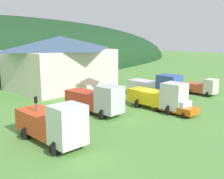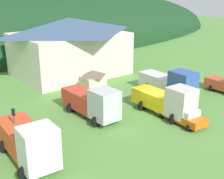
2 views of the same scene
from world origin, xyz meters
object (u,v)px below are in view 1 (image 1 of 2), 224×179
object	(u,v)px
heavy_rig_white	(53,123)
traffic_light_west	(36,112)
depot_building	(61,61)
light_truck_cream	(203,87)
box_truck_blue	(157,86)
tow_truck_silver	(97,99)
service_pickup_orange	(176,107)
traffic_cone_near_pickup	(176,101)
play_shed_cream	(89,88)
flatbed_truck_yellow	(161,96)

from	to	relation	value
heavy_rig_white	traffic_light_west	size ratio (longest dim) A/B	2.07
depot_building	traffic_light_west	xyz separation A→B (m)	(-15.32, -16.99, -2.10)
heavy_rig_white	light_truck_cream	size ratio (longest dim) A/B	1.65
box_truck_blue	tow_truck_silver	bearing A→B (deg)	-89.66
box_truck_blue	traffic_light_west	bearing A→B (deg)	-84.28
service_pickup_orange	traffic_cone_near_pickup	bearing A→B (deg)	123.57
tow_truck_silver	light_truck_cream	size ratio (longest dim) A/B	1.64
heavy_rig_white	light_truck_cream	bearing A→B (deg)	91.59
depot_building	light_truck_cream	world-z (taller)	depot_building
tow_truck_silver	play_shed_cream	bearing A→B (deg)	143.84
traffic_cone_near_pickup	tow_truck_silver	bearing A→B (deg)	163.41
service_pickup_orange	traffic_light_west	xyz separation A→B (m)	(-14.69, 5.01, 1.44)
heavy_rig_white	box_truck_blue	bearing A→B (deg)	101.94
traffic_cone_near_pickup	light_truck_cream	bearing A→B (deg)	-7.97
heavy_rig_white	light_truck_cream	xyz separation A→B (m)	(26.00, -0.59, -0.55)
play_shed_cream	light_truck_cream	distance (m)	16.80
heavy_rig_white	tow_truck_silver	world-z (taller)	heavy_rig_white
service_pickup_orange	tow_truck_silver	bearing A→B (deg)	-133.21
light_truck_cream	service_pickup_orange	distance (m)	11.64
flatbed_truck_yellow	traffic_cone_near_pickup	world-z (taller)	flatbed_truck_yellow
light_truck_cream	traffic_cone_near_pickup	xyz separation A→B (m)	(-6.18, 0.87, -1.19)
play_shed_cream	traffic_light_west	xyz separation A→B (m)	(-12.77, -7.38, 0.71)
play_shed_cream	traffic_cone_near_pickup	size ratio (longest dim) A/B	5.01
service_pickup_orange	play_shed_cream	bearing A→B (deg)	-167.90
play_shed_cream	traffic_cone_near_pickup	distance (m)	11.87
tow_truck_silver	light_truck_cream	xyz separation A→B (m)	(17.54, -4.25, -0.52)
light_truck_cream	play_shed_cream	bearing A→B (deg)	-126.89
play_shed_cream	traffic_light_west	size ratio (longest dim) A/B	0.83
play_shed_cream	light_truck_cream	world-z (taller)	play_shed_cream
heavy_rig_white	flatbed_truck_yellow	bearing A→B (deg)	90.35
play_shed_cream	heavy_rig_white	xyz separation A→B (m)	(-12.66, -9.61, 0.18)
flatbed_truck_yellow	tow_truck_silver	bearing A→B (deg)	-124.07
heavy_rig_white	service_pickup_orange	xyz separation A→B (m)	(14.57, -2.78, -0.92)
flatbed_truck_yellow	traffic_cone_near_pickup	distance (m)	5.45
depot_building	traffic_light_west	size ratio (longest dim) A/B	4.52
heavy_rig_white	play_shed_cream	bearing A→B (deg)	130.10
play_shed_cream	traffic_cone_near_pickup	bearing A→B (deg)	-52.49
service_pickup_orange	traffic_cone_near_pickup	size ratio (longest dim) A/B	8.79
tow_truck_silver	box_truck_blue	size ratio (longest dim) A/B	0.92
depot_building	service_pickup_orange	distance (m)	22.30
flatbed_truck_yellow	service_pickup_orange	world-z (taller)	flatbed_truck_yellow
play_shed_cream	traffic_cone_near_pickup	world-z (taller)	play_shed_cream
flatbed_truck_yellow	box_truck_blue	world-z (taller)	box_truck_blue
service_pickup_orange	traffic_light_west	bearing A→B (deg)	-105.54
play_shed_cream	service_pickup_orange	distance (m)	12.56
play_shed_cream	tow_truck_silver	distance (m)	7.28
tow_truck_silver	traffic_light_west	distance (m)	8.71
traffic_light_west	box_truck_blue	bearing A→B (deg)	2.59
heavy_rig_white	traffic_cone_near_pickup	bearing A→B (deg)	93.69
service_pickup_orange	traffic_cone_near_pickup	xyz separation A→B (m)	(5.25, 3.06, -0.83)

